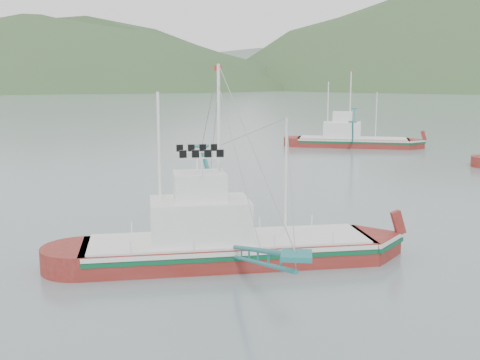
# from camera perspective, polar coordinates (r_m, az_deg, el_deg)

# --- Properties ---
(ground) EXTENTS (1200.00, 1200.00, 0.00)m
(ground) POSITION_cam_1_polar(r_m,az_deg,el_deg) (31.99, -1.17, -7.53)
(ground) COLOR slate
(ground) RESTS_ON ground
(main_boat) EXTENTS (15.42, 26.43, 10.93)m
(main_boat) POSITION_cam_1_polar(r_m,az_deg,el_deg) (30.94, -1.34, -4.14)
(main_boat) COLOR maroon
(main_boat) RESTS_ON ground
(bg_boat_far) EXTENTS (14.91, 26.45, 10.73)m
(bg_boat_far) POSITION_cam_1_polar(r_m,az_deg,el_deg) (81.81, 10.51, 4.12)
(bg_boat_far) COLOR maroon
(bg_boat_far) RESTS_ON ground
(headland_left) EXTENTS (448.00, 308.00, 210.00)m
(headland_left) POSITION_cam_1_polar(r_m,az_deg,el_deg) (431.52, -19.26, 8.19)
(headland_left) COLOR #314D28
(headland_left) RESTS_ON ground
(ridge_distant) EXTENTS (960.00, 400.00, 240.00)m
(ridge_distant) POSITION_cam_1_polar(r_m,az_deg,el_deg) (590.90, 8.81, 8.97)
(ridge_distant) COLOR slate
(ridge_distant) RESTS_ON ground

